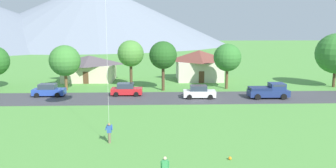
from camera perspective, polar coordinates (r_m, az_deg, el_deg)
The scene contains 14 objects.
road_strip at distance 43.63m, azimuth -1.97°, elevation -2.43°, with size 160.00×7.48×0.08m, color #424247.
mountain_west_ridge at distance 182.63m, azimuth -12.59°, elevation 11.85°, with size 139.79×139.79×31.89m, color gray.
house_leftmost at distance 59.05m, azimuth -13.42°, elevation 2.79°, with size 9.14×7.23×4.40m.
house_left_center at distance 58.38m, azimuth 5.38°, elevation 3.36°, with size 8.29×7.45×5.24m.
tree_near_left at distance 51.05m, azimuth -6.47°, elevation 5.23°, with size 4.04×4.04×7.29m.
tree_left_of_center at distance 57.06m, azimuth 27.08°, elevation 4.72°, with size 6.19×6.19×8.35m.
tree_center at distance 50.63m, azimuth -17.40°, elevation 3.87°, with size 4.52×4.52×6.69m.
tree_right_of_center at distance 50.40m, azimuth 10.22°, elevation 4.50°, with size 4.15×4.15×6.83m.
tree_near_right at distance 48.17m, azimuth -0.86°, elevation 4.98°, with size 4.05×4.05×7.27m.
parked_car_white_west_end at distance 43.48m, azimuth 5.40°, elevation -1.40°, with size 4.28×2.23×1.68m.
parked_car_blue_mid_west at distance 47.27m, azimuth -19.93°, elevation -1.04°, with size 4.21×2.10×1.68m.
parked_car_red_mid_east at distance 45.32m, azimuth -7.19°, elevation -0.97°, with size 4.23×2.14×1.68m.
pickup_truck_navy_west_side at distance 45.22m, azimuth 17.12°, elevation -1.11°, with size 5.20×2.32×1.99m.
soccer_ball at distance 24.56m, azimuth 10.66°, elevation -12.49°, with size 0.24×0.24×0.24m, color orange.
Camera 1 is at (-0.08, -13.16, 9.46)m, focal length 35.26 mm.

